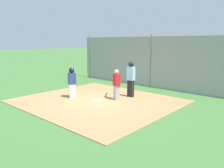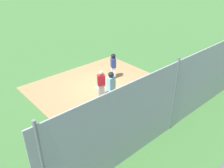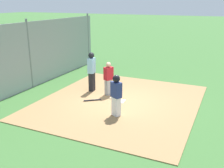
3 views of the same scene
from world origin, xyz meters
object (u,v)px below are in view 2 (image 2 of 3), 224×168
(catcher, at_px, (101,84))
(baseball, at_px, (105,91))
(home_plate, at_px, (100,88))
(baseball_bat, at_px, (119,92))
(umpire, at_px, (111,88))
(runner, at_px, (113,65))

(catcher, height_order, baseball, catcher)
(home_plate, height_order, baseball_bat, baseball_bat)
(home_plate, xyz_separation_m, baseball_bat, (0.45, -1.08, 0.02))
(baseball_bat, distance_m, baseball, 0.80)
(catcher, relative_size, baseball, 20.53)
(umpire, xyz_separation_m, baseball_bat, (1.16, 0.65, -0.96))
(umpire, xyz_separation_m, baseball, (0.64, 1.26, -0.95))
(umpire, relative_size, runner, 1.18)
(catcher, xyz_separation_m, umpire, (-0.16, -0.95, 0.21))
(catcher, distance_m, runner, 2.30)
(runner, relative_size, baseball, 21.25)
(catcher, relative_size, umpire, 0.82)
(runner, distance_m, baseball, 1.92)
(umpire, bearing_deg, runner, -48.65)
(baseball_bat, xyz_separation_m, baseball, (-0.52, 0.61, 0.01))
(catcher, relative_size, baseball_bat, 2.02)
(umpire, distance_m, baseball_bat, 1.64)
(runner, bearing_deg, catcher, 60.51)
(runner, distance_m, baseball_bat, 1.99)
(umpire, height_order, baseball, umpire)
(catcher, bearing_deg, runner, -31.46)
(catcher, xyz_separation_m, runner, (1.94, 1.24, 0.11))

